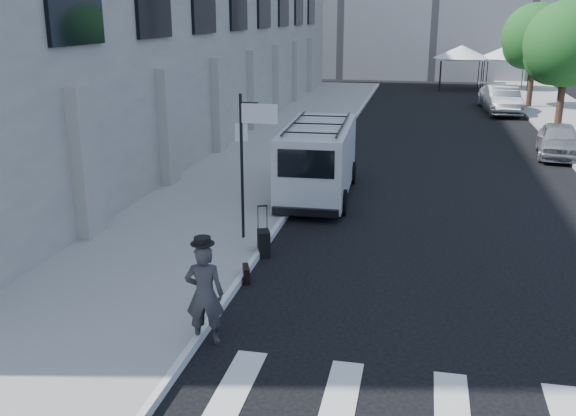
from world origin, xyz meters
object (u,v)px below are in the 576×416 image
at_px(parked_car_a, 559,140).
at_px(parked_car_b, 502,100).
at_px(cargo_van, 319,159).
at_px(parked_car_c, 498,97).
at_px(briefcase, 246,274).
at_px(businessman, 205,294).
at_px(suitcase, 264,243).

distance_m(parked_car_a, parked_car_b, 11.31).
height_order(parked_car_a, parked_car_b, parked_car_b).
distance_m(cargo_van, parked_car_a, 11.13).
distance_m(parked_car_b, parked_car_c, 2.03).
distance_m(cargo_van, parked_car_c, 21.93).
bearing_deg(parked_car_a, briefcase, -114.74).
xyz_separation_m(cargo_van, parked_car_c, (7.30, 20.68, -0.45)).
bearing_deg(parked_car_c, cargo_van, -114.91).
bearing_deg(parked_car_c, businessman, -109.66).
distance_m(suitcase, parked_car_c, 27.21).
xyz_separation_m(briefcase, parked_car_b, (7.72, 25.61, 0.60)).
bearing_deg(businessman, parked_car_b, -114.95).
bearing_deg(parked_car_a, parked_car_c, 100.84).
bearing_deg(briefcase, parked_car_b, 52.82).
relative_size(briefcase, cargo_van, 0.07).
bearing_deg(suitcase, cargo_van, 64.65).
height_order(briefcase, parked_car_a, parked_car_a).
bearing_deg(cargo_van, briefcase, -95.38).
distance_m(suitcase, parked_car_b, 25.29).
relative_size(briefcase, suitcase, 0.38).
relative_size(briefcase, parked_car_c, 0.09).
distance_m(briefcase, parked_car_b, 26.76).
xyz_separation_m(parked_car_b, parked_car_c, (-0.03, 2.03, -0.08)).
bearing_deg(parked_car_a, suitcase, -117.69).
height_order(cargo_van, parked_car_a, cargo_van).
relative_size(cargo_van, parked_car_c, 1.23).
xyz_separation_m(suitcase, parked_car_a, (8.70, 12.81, 0.35)).
distance_m(businessman, cargo_van, 9.63).
relative_size(businessman, parked_car_b, 0.38).
distance_m(briefcase, parked_car_a, 16.78).
xyz_separation_m(businessman, briefcase, (-0.03, 2.66, -0.73)).
relative_size(briefcase, parked_car_a, 0.11).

